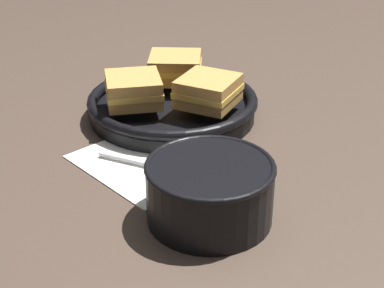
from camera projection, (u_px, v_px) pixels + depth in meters
The scene contains 8 objects.
ground_plane at pixel (173, 172), 0.86m from camera, with size 4.00×4.00×0.00m, color #47382D.
napkin at pixel (149, 160), 0.89m from camera, with size 0.23×0.21×0.00m.
soup_bowl at pixel (210, 188), 0.74m from camera, with size 0.16×0.16×0.08m.
spoon at pixel (158, 166), 0.86m from camera, with size 0.14×0.05×0.01m.
skillet at pixel (173, 106), 1.02m from camera, with size 0.29×0.29×0.04m.
sandwich_near_left at pixel (133, 90), 0.97m from camera, with size 0.13×0.13×0.05m.
sandwich_near_right at pixel (208, 91), 0.97m from camera, with size 0.10×0.11×0.05m.
sandwich_far_left at pixel (175, 67), 1.06m from camera, with size 0.13×0.13×0.05m.
Camera 1 is at (0.45, -0.59, 0.44)m, focal length 55.00 mm.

